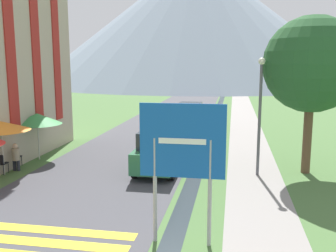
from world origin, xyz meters
The scene contains 16 objects.
ground_plane centered at (0.00, 20.00, 0.00)m, with size 160.00×160.00×0.00m, color #476B38.
road centered at (-2.50, 30.00, 0.00)m, with size 6.40×60.00×0.01m.
footpath centered at (3.60, 30.00, 0.00)m, with size 2.20×60.00×0.01m.
drainage_channel centered at (1.20, 30.00, 0.00)m, with size 0.60×60.00×0.00m.
crosswalk_marking centered at (-2.50, 3.13, 0.01)m, with size 5.44×2.54×0.01m.
mountain_distant centered at (-6.08, 82.73, 14.18)m, with size 73.06×73.06×28.36m.
road_sign centered at (1.46, 4.07, 2.41)m, with size 2.14×0.11×3.62m.
parked_car_near centered at (-0.40, 10.36, 0.91)m, with size 1.72×3.88×1.82m.
parked_car_far centered at (-0.29, 21.01, 0.91)m, with size 1.93×4.07×1.82m.
cafe_chair_far_left centered at (-6.82, 9.85, 0.51)m, with size 0.40×0.40×0.85m.
cafe_chair_middle centered at (-6.77, 8.75, 0.51)m, with size 0.40×0.40×0.85m.
cafe_umbrella_middle_orange centered at (-6.61, 8.73, 2.05)m, with size 2.33×2.33×2.24m.
cafe_umbrella_rear_green centered at (-6.43, 11.28, 1.97)m, with size 2.28×2.28×2.23m.
person_seated_far centered at (-6.44, 9.34, 0.66)m, with size 0.32×0.32×1.19m.
streetlamp centered at (3.73, 10.51, 2.86)m, with size 0.28×0.28×4.78m.
tree_by_path centered at (5.75, 11.20, 4.51)m, with size 3.91×3.91×6.48m.
Camera 1 is at (2.66, -4.84, 4.58)m, focal length 40.00 mm.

